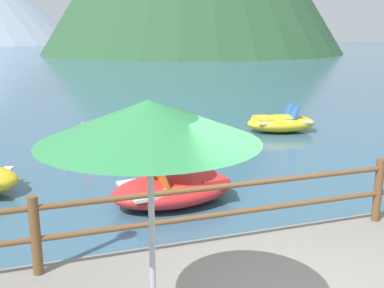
% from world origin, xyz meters
% --- Properties ---
extents(ground_plane, '(200.00, 200.00, 0.00)m').
position_xyz_m(ground_plane, '(0.00, 40.00, 0.00)').
color(ground_plane, '#38607A').
extents(dock_railing, '(23.92, 0.12, 0.95)m').
position_xyz_m(dock_railing, '(-0.00, 1.55, 0.98)').
color(dock_railing, brown).
rests_on(dock_railing, promenade_dock).
extents(beach_umbrella, '(1.70, 1.70, 2.24)m').
position_xyz_m(beach_umbrella, '(-1.45, -0.27, 2.45)').
color(beach_umbrella, '#B2B2B7').
rests_on(beach_umbrella, promenade_dock).
extents(pedal_boat_1, '(2.54, 1.68, 1.25)m').
position_xyz_m(pedal_boat_1, '(0.02, 4.18, 0.42)').
color(pedal_boat_1, red).
rests_on(pedal_boat_1, ground).
extents(pedal_boat_2, '(2.41, 1.65, 0.88)m').
position_xyz_m(pedal_boat_2, '(5.09, 9.12, 0.29)').
color(pedal_boat_2, yellow).
rests_on(pedal_boat_2, ground).
extents(pedal_boat_3, '(2.40, 1.35, 0.81)m').
position_xyz_m(pedal_boat_3, '(-0.75, 8.12, 0.24)').
color(pedal_boat_3, pink).
rests_on(pedal_boat_3, ground).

